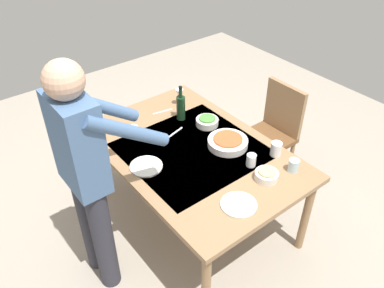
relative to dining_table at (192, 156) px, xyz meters
The scene contains 18 objects.
ground_plane 0.67m from the dining_table, ahead, with size 6.00×6.00×0.00m, color #9E9384.
dining_table is the anchor object (origin of this frame).
chair_near 0.94m from the dining_table, 89.68° to the right, with size 0.40×0.40×0.91m.
person_server 0.86m from the dining_table, 90.45° to the left, with size 0.42×0.61×1.69m.
wine_bottle 0.46m from the dining_table, 25.87° to the right, with size 0.07×0.07×0.30m.
wine_glass_left 0.66m from the dining_table, 28.58° to the right, with size 0.07×0.07×0.15m.
wine_glass_right 0.82m from the dining_table, 25.04° to the left, with size 0.07×0.07×0.15m.
water_cup_near_left 0.62m from the dining_table, 134.14° to the right, with size 0.08×0.08×0.11m, color silver.
water_cup_near_right 0.46m from the dining_table, 151.96° to the right, with size 0.07×0.07×0.09m, color silver.
water_cup_far_left 0.74m from the dining_table, 147.14° to the right, with size 0.07×0.07×0.09m, color silver.
water_cup_far_right 0.48m from the dining_table, 32.46° to the left, with size 0.07×0.07×0.10m, color silver.
serving_bowl_pasta 0.29m from the dining_table, 118.04° to the right, with size 0.30×0.30×0.07m.
side_bowl_salad 0.36m from the dining_table, 58.70° to the right, with size 0.18×0.18×0.07m.
side_bowl_bread 0.60m from the dining_table, 160.99° to the right, with size 0.16×0.16×0.07m.
dinner_plate_near 0.38m from the dining_table, 83.93° to the left, with size 0.23×0.23×0.01m, color silver.
dinner_plate_far 0.64m from the dining_table, 168.93° to the left, with size 0.23×0.23×0.01m, color silver.
table_knife 0.25m from the dining_table, ahead, with size 0.01×0.20×0.01m, color silver.
table_fork 0.58m from the dining_table, 12.51° to the right, with size 0.01×0.18×0.01m, color silver.
Camera 1 is at (-1.81, 1.42, 2.51)m, focal length 36.92 mm.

